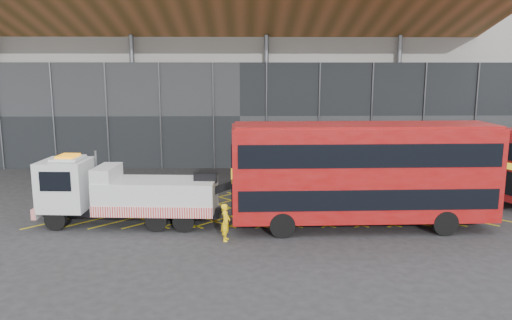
{
  "coord_description": "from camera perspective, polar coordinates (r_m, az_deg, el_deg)",
  "views": [
    {
      "loc": [
        2.38,
        -26.46,
        7.51
      ],
      "look_at": [
        3.0,
        1.5,
        2.4
      ],
      "focal_mm": 35.0,
      "sensor_mm": 36.0,
      "label": 1
    }
  ],
  "objects": [
    {
      "name": "construction_building",
      "position": [
        44.88,
        -1.9,
        12.22
      ],
      "size": [
        55.0,
        23.97,
        18.0
      ],
      "color": "gray",
      "rests_on": "ground_plane"
    },
    {
      "name": "bus_towed",
      "position": [
        24.03,
        12.06,
        -1.22
      ],
      "size": [
        12.38,
        3.14,
        5.01
      ],
      "rotation": [
        0.0,
        0.0,
        0.02
      ],
      "color": "maroon",
      "rests_on": "ground_plane"
    },
    {
      "name": "ground_plane",
      "position": [
        27.6,
        -6.2,
        -5.49
      ],
      "size": [
        120.0,
        120.0,
        0.0
      ],
      "primitive_type": "plane",
      "color": "#242426"
    },
    {
      "name": "road_markings",
      "position": [
        27.55,
        2.16,
        -5.46
      ],
      "size": [
        24.76,
        7.16,
        0.01
      ],
      "color": "gold",
      "rests_on": "ground_plane"
    },
    {
      "name": "recovery_truck",
      "position": [
        25.07,
        -15.05,
        -3.59
      ],
      "size": [
        10.09,
        2.95,
        3.51
      ],
      "rotation": [
        0.0,
        0.0,
        -0.06
      ],
      "color": "black",
      "rests_on": "ground_plane"
    },
    {
      "name": "worker",
      "position": [
        22.24,
        -3.49,
        -7.12
      ],
      "size": [
        0.47,
        0.65,
        1.68
      ],
      "primitive_type": "imported",
      "rotation": [
        0.0,
        0.0,
        1.46
      ],
      "color": "yellow",
      "rests_on": "ground_plane"
    }
  ]
}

